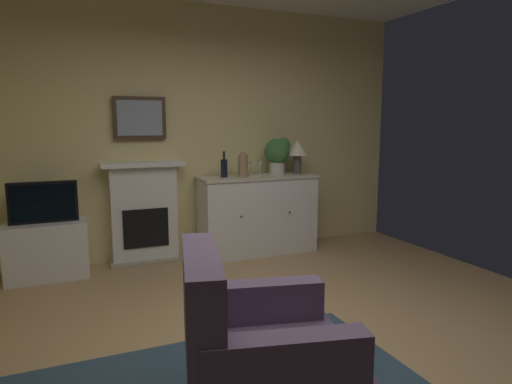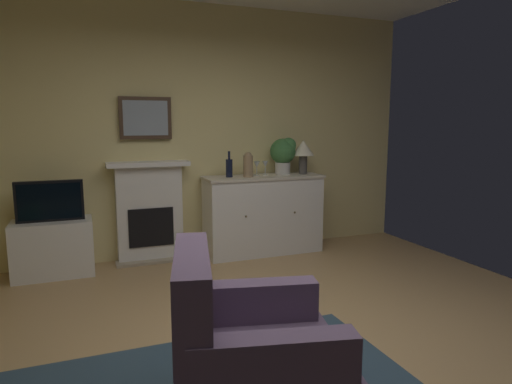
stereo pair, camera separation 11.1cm
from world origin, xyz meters
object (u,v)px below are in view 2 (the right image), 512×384
(fireplace_unit, at_px, (150,212))
(wine_glass_left, at_px, (257,165))
(armchair, at_px, (248,356))
(table_lamp, at_px, (303,150))
(framed_picture, at_px, (146,118))
(sideboard_cabinet, at_px, (263,214))
(vase_decorative, at_px, (248,165))
(wine_bottle, at_px, (229,168))
(tv_cabinet, at_px, (53,248))
(tv_set, at_px, (50,201))
(wine_glass_center, at_px, (265,165))
(potted_plant_small, at_px, (284,153))

(fireplace_unit, relative_size, wine_glass_left, 6.67)
(wine_glass_left, relative_size, armchair, 0.17)
(table_lamp, bearing_deg, fireplace_unit, 174.33)
(framed_picture, distance_m, sideboard_cabinet, 1.70)
(wine_glass_left, distance_m, armchair, 3.15)
(vase_decorative, bearing_deg, wine_bottle, 162.15)
(table_lamp, height_order, tv_cabinet, table_lamp)
(tv_set, bearing_deg, table_lamp, 0.17)
(table_lamp, xyz_separation_m, wine_bottle, (-0.92, 0.02, -0.17))
(vase_decorative, bearing_deg, tv_set, 178.83)
(table_lamp, xyz_separation_m, armchair, (-1.74, -2.82, -0.81))
(framed_picture, xyz_separation_m, wine_glass_center, (1.32, -0.18, -0.53))
(fireplace_unit, bearing_deg, wine_glass_left, -7.06)
(sideboard_cabinet, bearing_deg, wine_bottle, 177.87)
(framed_picture, bearing_deg, vase_decorative, -14.27)
(wine_bottle, distance_m, potted_plant_small, 0.70)
(fireplace_unit, relative_size, vase_decorative, 3.91)
(fireplace_unit, distance_m, sideboard_cabinet, 1.29)
(potted_plant_small, relative_size, armchair, 0.45)
(wine_bottle, bearing_deg, tv_cabinet, -180.00)
(tv_set, relative_size, armchair, 0.64)
(tv_set, xyz_separation_m, armchair, (1.02, -2.81, -0.38))
(fireplace_unit, height_order, framed_picture, framed_picture)
(fireplace_unit, relative_size, table_lamp, 2.75)
(sideboard_cabinet, relative_size, vase_decorative, 4.89)
(sideboard_cabinet, bearing_deg, tv_set, -179.79)
(wine_glass_center, xyz_separation_m, potted_plant_small, (0.24, 0.01, 0.13))
(wine_glass_left, bearing_deg, armchair, -112.17)
(wine_bottle, relative_size, armchair, 0.30)
(tv_cabinet, bearing_deg, wine_glass_center, 0.62)
(potted_plant_small, distance_m, armchair, 3.33)
(framed_picture, height_order, potted_plant_small, framed_picture)
(table_lamp, relative_size, tv_cabinet, 0.53)
(wine_bottle, xyz_separation_m, potted_plant_small, (0.68, 0.03, 0.15))
(wine_bottle, xyz_separation_m, vase_decorative, (0.20, -0.07, 0.03))
(wine_glass_left, height_order, vase_decorative, vase_decorative)
(table_lamp, distance_m, vase_decorative, 0.73)
(framed_picture, bearing_deg, armchair, -89.18)
(tv_set, bearing_deg, potted_plant_small, 1.21)
(vase_decorative, bearing_deg, armchair, -110.33)
(wine_glass_left, bearing_deg, fireplace_unit, 172.94)
(framed_picture, bearing_deg, sideboard_cabinet, -9.91)
(wine_glass_left, xyz_separation_m, potted_plant_small, (0.35, 0.02, 0.13))
(framed_picture, relative_size, wine_glass_center, 3.33)
(framed_picture, xyz_separation_m, tv_cabinet, (-0.98, -0.21, -1.28))
(fireplace_unit, relative_size, tv_set, 1.77)
(wine_bottle, bearing_deg, table_lamp, -0.94)
(fireplace_unit, bearing_deg, sideboard_cabinet, -7.93)
(table_lamp, xyz_separation_m, tv_cabinet, (-2.76, 0.02, -0.91))
(sideboard_cabinet, distance_m, wine_bottle, 0.69)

